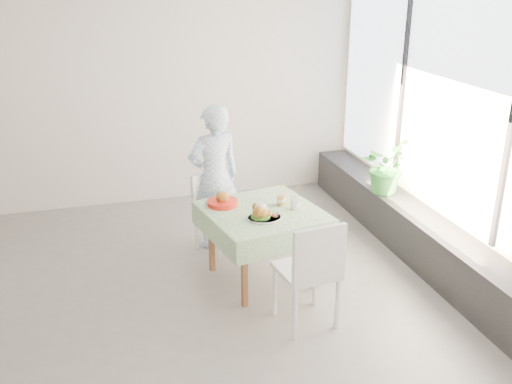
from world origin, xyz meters
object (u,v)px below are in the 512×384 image
object	(u,v)px
chair_near	(306,291)
juice_cup_orange	(281,199)
main_dish	(262,214)
potted_plant	(385,166)
diner	(214,177)
chair_far	(217,226)
cafe_table	(262,237)

from	to	relation	value
chair_near	juice_cup_orange	distance (m)	1.04
main_dish	potted_plant	distance (m)	1.94
juice_cup_orange	potted_plant	distance (m)	1.57
diner	main_dish	xyz separation A→B (m)	(0.22, -1.09, -0.00)
main_dish	juice_cup_orange	xyz separation A→B (m)	(0.27, 0.28, 0.00)
diner	chair_near	bearing A→B (deg)	92.94
chair_near	main_dish	distance (m)	0.83
chair_near	diner	distance (m)	1.84
chair_far	chair_near	distance (m)	1.68
chair_far	chair_near	size ratio (longest dim) A/B	0.86
potted_plant	diner	bearing A→B (deg)	174.21
chair_far	diner	size ratio (longest dim) A/B	0.54
main_dish	juice_cup_orange	bearing A→B (deg)	46.26
cafe_table	potted_plant	world-z (taller)	potted_plant
cafe_table	juice_cup_orange	bearing A→B (deg)	20.85
cafe_table	chair_far	distance (m)	0.85
cafe_table	chair_far	xyz separation A→B (m)	(-0.28, 0.78, -0.20)
chair_far	main_dish	distance (m)	1.14
diner	potted_plant	xyz separation A→B (m)	(1.94, -0.20, 0.01)
main_dish	potted_plant	size ratio (longest dim) A/B	0.51
juice_cup_orange	potted_plant	size ratio (longest dim) A/B	0.40
chair_near	juice_cup_orange	size ratio (longest dim) A/B	3.90
diner	juice_cup_orange	size ratio (longest dim) A/B	6.28
cafe_table	diner	world-z (taller)	diner
cafe_table	chair_far	world-z (taller)	chair_far
diner	potted_plant	size ratio (longest dim) A/B	2.54
chair_far	potted_plant	world-z (taller)	potted_plant
chair_far	juice_cup_orange	size ratio (longest dim) A/B	3.37
chair_far	potted_plant	bearing A→B (deg)	-2.77
juice_cup_orange	chair_near	bearing A→B (deg)	-93.80
cafe_table	main_dish	bearing A→B (deg)	-106.76
juice_cup_orange	main_dish	bearing A→B (deg)	-133.74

